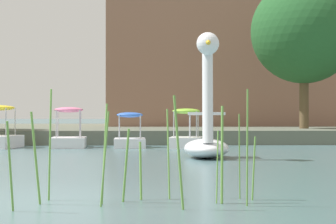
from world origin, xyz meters
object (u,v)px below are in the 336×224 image
object	(u,v)px
swan_boat	(207,131)
pedal_boat_lime	(186,136)
pedal_boat_pink	(69,137)
pedal_boat_blue	(130,137)
tree_broadleaf_behind_dock	(304,32)

from	to	relation	value
swan_boat	pedal_boat_lime	world-z (taller)	swan_boat
swan_boat	pedal_boat_pink	world-z (taller)	swan_boat
pedal_boat_lime	swan_boat	bearing A→B (deg)	-88.50
swan_boat	pedal_boat_blue	xyz separation A→B (m)	(-2.23, 6.78, -0.38)
pedal_boat_lime	tree_broadleaf_behind_dock	distance (m)	10.21
swan_boat	pedal_boat_pink	bearing A→B (deg)	123.46
pedal_boat_lime	pedal_boat_pink	size ratio (longest dim) A/B	1.01
swan_boat	pedal_boat_pink	distance (m)	8.13
swan_boat	pedal_boat_lime	distance (m)	6.32
pedal_boat_blue	pedal_boat_pink	xyz separation A→B (m)	(-2.25, 0.00, 0.02)
swan_boat	pedal_boat_blue	size ratio (longest dim) A/B	1.63
swan_boat	tree_broadleaf_behind_dock	distance (m)	15.04
pedal_boat_lime	pedal_boat_blue	bearing A→B (deg)	167.17
pedal_boat_lime	tree_broadleaf_behind_dock	xyz separation A→B (m)	(5.94, 6.89, 4.64)
pedal_boat_blue	pedal_boat_pink	distance (m)	2.25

